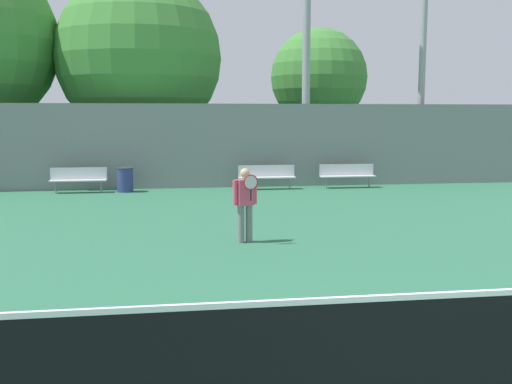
# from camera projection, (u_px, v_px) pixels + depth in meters

# --- Properties ---
(tennis_net) EXTENTS (11.04, 0.09, 1.08)m
(tennis_net) POSITION_uv_depth(u_px,v_px,m) (450.00, 351.00, 5.17)
(tennis_net) COLOR #195128
(tennis_net) RESTS_ON ground_plane
(tennis_player) EXTENTS (0.51, 0.47, 1.52)m
(tennis_player) POSITION_uv_depth(u_px,v_px,m) (245.00, 201.00, 12.12)
(tennis_player) COLOR slate
(tennis_player) RESTS_ON ground_plane
(bench_courtside_near) EXTENTS (1.85, 0.40, 0.84)m
(bench_courtside_near) POSITION_uv_depth(u_px,v_px,m) (78.00, 177.00, 20.07)
(bench_courtside_near) COLOR silver
(bench_courtside_near) RESTS_ON ground_plane
(bench_courtside_far) EXTENTS (1.99, 0.40, 0.84)m
(bench_courtside_far) POSITION_uv_depth(u_px,v_px,m) (347.00, 173.00, 21.46)
(bench_courtside_far) COLOR silver
(bench_courtside_far) RESTS_ON ground_plane
(bench_by_gate) EXTENTS (2.00, 0.40, 0.84)m
(bench_by_gate) POSITION_uv_depth(u_px,v_px,m) (267.00, 175.00, 21.02)
(bench_by_gate) COLOR silver
(bench_by_gate) RESTS_ON ground_plane
(light_pole_near_left) EXTENTS (0.90, 0.60, 11.75)m
(light_pole_near_left) POSITION_uv_depth(u_px,v_px,m) (307.00, 4.00, 21.44)
(light_pole_near_left) COLOR #939399
(light_pole_near_left) RESTS_ON ground_plane
(light_pole_center_back) EXTENTS (0.90, 0.60, 8.70)m
(light_pole_center_back) POSITION_uv_depth(u_px,v_px,m) (423.00, 47.00, 22.61)
(light_pole_center_back) COLOR #939399
(light_pole_center_back) RESTS_ON ground_plane
(trash_bin) EXTENTS (0.57, 0.57, 0.83)m
(trash_bin) POSITION_uv_depth(u_px,v_px,m) (125.00, 180.00, 20.26)
(trash_bin) COLOR navy
(trash_bin) RESTS_ON ground_plane
(back_fence) EXTENTS (24.16, 0.06, 2.99)m
(back_fence) POSITION_uv_depth(u_px,v_px,m) (233.00, 146.00, 21.46)
(back_fence) COLOR gray
(back_fence) RESTS_ON ground_plane
(tree_green_tall) EXTENTS (6.61, 6.61, 8.19)m
(tree_green_tall) POSITION_uv_depth(u_px,v_px,m) (139.00, 58.00, 23.96)
(tree_green_tall) COLOR brown
(tree_green_tall) RESTS_ON ground_plane
(tree_dark_dense) EXTENTS (4.16, 4.16, 6.30)m
(tree_dark_dense) POSITION_uv_depth(u_px,v_px,m) (319.00, 78.00, 25.81)
(tree_dark_dense) COLOR brown
(tree_dark_dense) RESTS_ON ground_plane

